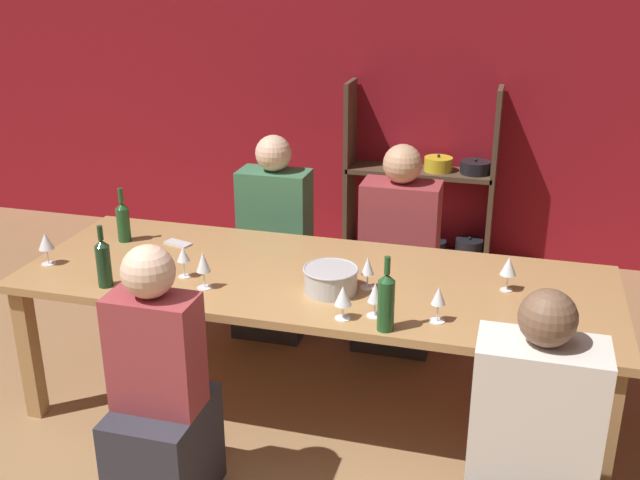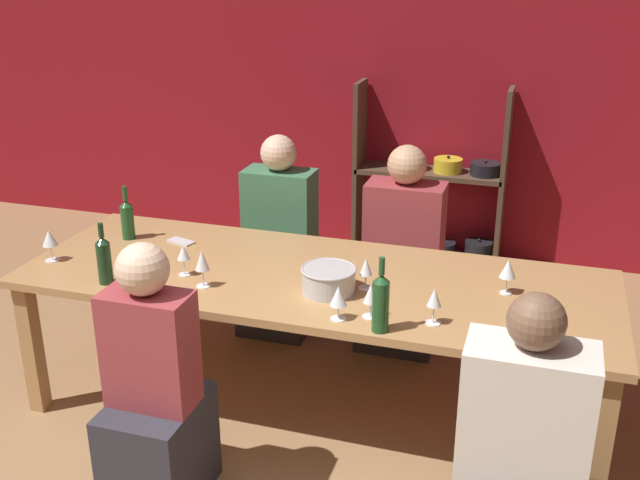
# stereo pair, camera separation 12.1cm
# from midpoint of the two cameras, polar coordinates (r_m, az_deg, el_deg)

# --- Properties ---
(wall_back_red) EXTENTS (8.80, 0.06, 2.70)m
(wall_back_red) POSITION_cam_midpoint_polar(r_m,az_deg,el_deg) (5.80, 4.01, 12.27)
(wall_back_red) COLOR maroon
(wall_back_red) RESTS_ON ground_plane
(shelf_unit) EXTENTS (1.12, 0.30, 1.35)m
(shelf_unit) POSITION_cam_midpoint_polar(r_m,az_deg,el_deg) (5.73, 7.58, 3.38)
(shelf_unit) COLOR #4C3828
(shelf_unit) RESTS_ON ground_plane
(dining_table) EXTENTS (2.90, 1.04, 0.76)m
(dining_table) POSITION_cam_midpoint_polar(r_m,az_deg,el_deg) (3.70, -1.35, -3.73)
(dining_table) COLOR #AD7F4C
(dining_table) RESTS_ON ground_plane
(mixing_bowl) EXTENTS (0.26, 0.26, 0.12)m
(mixing_bowl) POSITION_cam_midpoint_polar(r_m,az_deg,el_deg) (3.48, -0.18, -3.00)
(mixing_bowl) COLOR #B7BABC
(mixing_bowl) RESTS_ON dining_table
(wine_bottle_green) EXTENTS (0.07, 0.07, 0.30)m
(wine_bottle_green) POSITION_cam_midpoint_polar(r_m,az_deg,el_deg) (4.22, -15.57, 1.42)
(wine_bottle_green) COLOR #1E4C23
(wine_bottle_green) RESTS_ON dining_table
(wine_bottle_dark) EXTENTS (0.07, 0.07, 0.33)m
(wine_bottle_dark) POSITION_cam_midpoint_polar(r_m,az_deg,el_deg) (3.12, 3.95, -4.65)
(wine_bottle_dark) COLOR #1E4C23
(wine_bottle_dark) RESTS_ON dining_table
(wine_bottle_amber) EXTENTS (0.07, 0.07, 0.30)m
(wine_bottle_amber) POSITION_cam_midpoint_polar(r_m,az_deg,el_deg) (3.68, -17.08, -1.62)
(wine_bottle_amber) COLOR #19381E
(wine_bottle_amber) RESTS_ON dining_table
(wine_glass_red_a) EXTENTS (0.08, 0.08, 0.17)m
(wine_glass_red_a) POSITION_cam_midpoint_polar(r_m,az_deg,el_deg) (3.56, 13.23, -2.03)
(wine_glass_red_a) COLOR white
(wine_glass_red_a) RESTS_ON dining_table
(wine_glass_empty_a) EXTENTS (0.07, 0.07, 0.16)m
(wine_glass_empty_a) POSITION_cam_midpoint_polar(r_m,az_deg,el_deg) (3.24, 3.16, -4.10)
(wine_glass_empty_a) COLOR white
(wine_glass_empty_a) RESTS_ON dining_table
(wine_glass_white_a) EXTENTS (0.07, 0.07, 0.16)m
(wine_glass_white_a) POSITION_cam_midpoint_polar(r_m,az_deg,el_deg) (3.51, 2.67, -2.10)
(wine_glass_white_a) COLOR white
(wine_glass_white_a) RESTS_ON dining_table
(wine_glass_red_b) EXTENTS (0.07, 0.07, 0.17)m
(wine_glass_red_b) POSITION_cam_midpoint_polar(r_m,az_deg,el_deg) (3.23, 15.13, -4.73)
(wine_glass_red_b) COLOR white
(wine_glass_red_b) RESTS_ON dining_table
(wine_glass_white_b) EXTENTS (0.07, 0.07, 0.18)m
(wine_glass_white_b) POSITION_cam_midpoint_polar(r_m,az_deg,el_deg) (3.54, -9.85, -1.77)
(wine_glass_white_b) COLOR white
(wine_glass_white_b) RESTS_ON dining_table
(wine_glass_red_c) EXTENTS (0.08, 0.08, 0.17)m
(wine_glass_red_c) POSITION_cam_midpoint_polar(r_m,az_deg,el_deg) (4.03, -20.98, -0.18)
(wine_glass_red_c) COLOR white
(wine_glass_red_c) RESTS_ON dining_table
(wine_glass_white_c) EXTENTS (0.08, 0.08, 0.15)m
(wine_glass_white_c) POSITION_cam_midpoint_polar(r_m,az_deg,el_deg) (3.69, -13.90, -1.56)
(wine_glass_white_c) COLOR white
(wine_glass_white_c) RESTS_ON dining_table
(wine_glass_white_d) EXTENTS (0.07, 0.07, 0.16)m
(wine_glass_white_d) POSITION_cam_midpoint_polar(r_m,az_deg,el_deg) (3.22, 7.95, -4.36)
(wine_glass_white_d) COLOR white
(wine_glass_white_d) RESTS_ON dining_table
(wine_glass_empty_b) EXTENTS (0.06, 0.06, 0.16)m
(wine_glass_empty_b) POSITION_cam_midpoint_polar(r_m,az_deg,el_deg) (3.69, -11.30, -1.16)
(wine_glass_empty_b) COLOR white
(wine_glass_empty_b) RESTS_ON dining_table
(wine_glass_red_d) EXTENTS (0.08, 0.08, 0.16)m
(wine_glass_red_d) POSITION_cam_midpoint_polar(r_m,az_deg,el_deg) (3.21, 0.68, -4.35)
(wine_glass_red_d) COLOR white
(wine_glass_red_d) RESTS_ON dining_table
(cell_phone) EXTENTS (0.16, 0.11, 0.01)m
(cell_phone) POSITION_cam_midpoint_polar(r_m,az_deg,el_deg) (4.14, -11.59, -0.25)
(cell_phone) COLOR silver
(cell_phone) RESTS_ON dining_table
(person_near_a) EXTENTS (0.36, 0.45, 1.20)m
(person_near_a) POSITION_cam_midpoint_polar(r_m,az_deg,el_deg) (3.28, -13.09, -12.65)
(person_near_a) COLOR #2D2D38
(person_near_a) RESTS_ON ground_plane
(person_far_a) EXTENTS (0.46, 0.57, 1.22)m
(person_far_a) POSITION_cam_midpoint_polar(r_m,az_deg,el_deg) (4.55, 5.23, -2.29)
(person_far_a) COLOR #2D2D38
(person_far_a) RESTS_ON ground_plane
(person_far_b) EXTENTS (0.43, 0.53, 1.24)m
(person_far_b) POSITION_cam_midpoint_polar(r_m,az_deg,el_deg) (4.68, -4.12, -1.43)
(person_far_b) COLOR #2D2D38
(person_far_b) RESTS_ON ground_plane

